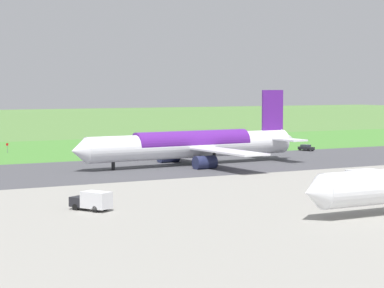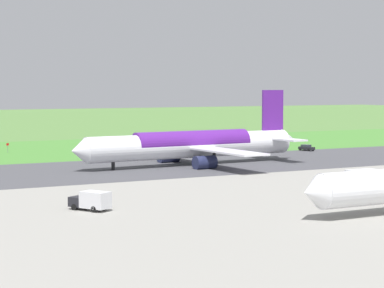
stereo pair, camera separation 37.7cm
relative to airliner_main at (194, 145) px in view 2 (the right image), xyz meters
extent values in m
plane|color=#547F3D|center=(10.11, 0.02, -4.35)|extent=(800.00, 800.00, 0.00)
cube|color=#47474C|center=(10.11, 0.02, -4.32)|extent=(600.00, 38.36, 0.06)
cube|color=#478534|center=(10.11, -44.09, -4.33)|extent=(600.00, 80.00, 0.04)
cylinder|color=white|center=(0.38, 0.02, -0.15)|extent=(48.21, 7.80, 5.20)
cone|color=white|center=(25.84, 1.41, -0.15)|extent=(3.26, 5.10, 4.94)
cone|color=white|center=(-24.78, -1.35, 0.45)|extent=(3.74, 4.60, 4.42)
cube|color=#591E8C|center=(-20.71, -1.13, 6.95)|extent=(5.62, 0.80, 9.00)
cube|color=white|center=(-21.01, 4.36, 0.65)|extent=(4.48, 9.20, 0.36)
cube|color=white|center=(-20.41, -6.62, 0.65)|extent=(4.48, 9.20, 0.36)
cube|color=white|center=(-1.22, 10.95, -0.55)|extent=(7.19, 22.29, 0.35)
cube|color=white|center=(-0.02, -11.02, -0.55)|extent=(7.19, 22.29, 0.35)
cylinder|color=#23284C|center=(1.47, 7.59, -3.03)|extent=(4.65, 3.04, 2.80)
cylinder|color=#23284C|center=(2.28, -7.39, -3.03)|extent=(4.65, 3.04, 2.80)
cylinder|color=black|center=(18.59, 1.01, -2.64)|extent=(0.70, 0.70, 3.42)
cylinder|color=black|center=(-2.83, 3.85, -2.64)|extent=(0.70, 0.70, 3.42)
cylinder|color=black|center=(-2.40, -4.14, -2.64)|extent=(0.70, 0.70, 3.42)
cylinder|color=#591E8C|center=(0.38, 0.02, 0.37)|extent=(26.65, 6.65, 5.23)
cone|color=white|center=(17.85, 64.77, -0.70)|extent=(2.63, 4.31, 4.30)
cube|color=black|center=(40.07, 42.74, -3.25)|extent=(3.00, 3.00, 1.30)
cube|color=silver|center=(38.68, 45.17, -2.80)|extent=(3.88, 4.44, 2.20)
cylinder|color=black|center=(40.93, 43.23, -3.90)|extent=(0.71, 0.93, 0.90)
cylinder|color=black|center=(39.20, 42.24, -3.90)|extent=(0.71, 0.93, 0.90)
cylinder|color=black|center=(39.25, 46.19, -3.90)|extent=(0.71, 0.93, 0.90)
cylinder|color=black|center=(37.51, 45.20, -3.90)|extent=(0.71, 0.93, 0.90)
cube|color=black|center=(-42.10, -17.07, -3.66)|extent=(2.71, 4.50, 0.75)
cube|color=#2D333D|center=(-42.05, -17.27, -3.01)|extent=(2.16, 2.53, 0.55)
cylinder|color=black|center=(-43.24, -15.90, -4.03)|extent=(0.36, 0.67, 0.64)
cylinder|color=black|center=(-41.59, -15.51, -4.03)|extent=(0.36, 0.67, 0.64)
cylinder|color=black|center=(-42.60, -18.63, -4.03)|extent=(0.36, 0.67, 0.64)
cylinder|color=black|center=(-40.95, -18.24, -4.03)|extent=(0.36, 0.67, 0.64)
cylinder|color=slate|center=(27.59, -47.40, -3.43)|extent=(0.10, 0.10, 1.85)
cube|color=red|center=(27.59, -47.42, -2.20)|extent=(0.60, 0.04, 0.60)
camera|label=1|loc=(72.87, 136.74, 12.14)|focal=69.07mm
camera|label=2|loc=(72.54, 136.91, 12.14)|focal=69.07mm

